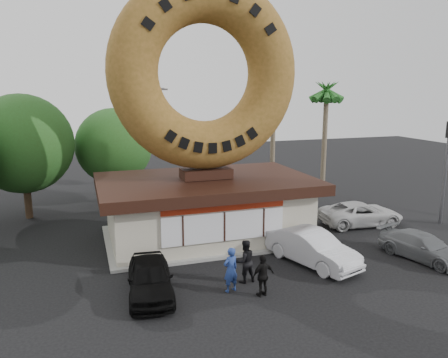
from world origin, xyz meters
name	(u,v)px	position (x,y,z in m)	size (l,w,h in m)	color
ground	(247,283)	(0.00, 0.00, 0.00)	(90.00, 90.00, 0.00)	black
donut_shop	(206,206)	(0.00, 5.98, 1.77)	(11.20, 7.20, 3.80)	beige
giant_donut	(205,73)	(0.00, 6.00, 8.67)	(9.75, 9.75, 2.48)	olive
tree_west	(23,144)	(-9.50, 13.00, 4.64)	(6.00, 6.00, 7.65)	#473321
tree_mid	(114,146)	(-4.00, 15.00, 4.02)	(5.20, 5.20, 6.63)	#473321
palm_near	(274,81)	(7.50, 14.00, 8.41)	(2.60, 2.60, 9.75)	#726651
palm_far	(327,95)	(11.00, 12.50, 7.48)	(2.60, 2.60, 8.75)	#726651
street_lamp	(143,137)	(-1.86, 16.00, 4.48)	(2.11, 0.20, 8.00)	#59595E
traffic_signal	(447,160)	(14.00, 3.99, 3.87)	(0.30, 0.38, 6.07)	#59595E
person_left	(231,270)	(-0.87, -0.47, 0.92)	(0.67, 0.44, 1.83)	navy
person_center	(245,261)	(-0.03, 0.16, 0.91)	(0.89, 0.69, 1.83)	black
person_right	(263,276)	(0.19, -1.24, 0.84)	(0.99, 0.41, 1.69)	black
car_black	(150,278)	(-3.95, 0.22, 0.72)	(1.69, 4.21, 1.43)	black
car_silver	(312,248)	(3.59, 0.97, 0.77)	(1.64, 4.70, 1.55)	#BBBBC1
car_grey	(423,247)	(8.85, -0.18, 0.61)	(1.72, 4.23, 1.23)	slate
car_white	(361,214)	(9.27, 5.27, 0.68)	(2.26, 4.90, 1.36)	silver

